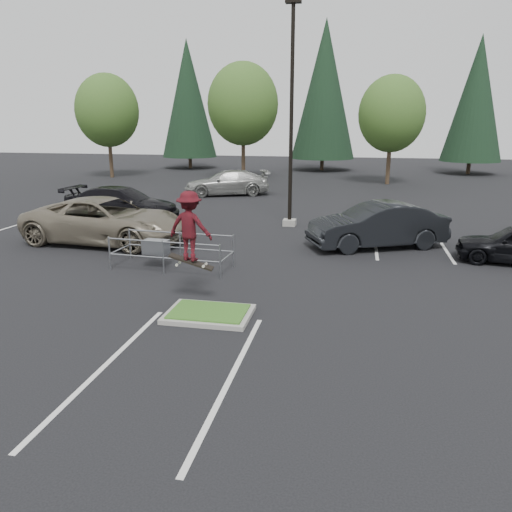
% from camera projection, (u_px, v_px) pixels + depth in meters
% --- Properties ---
extents(ground, '(120.00, 120.00, 0.00)m').
position_uv_depth(ground, '(209.00, 316.00, 13.03)').
color(ground, black).
rests_on(ground, ground).
extents(grass_median, '(2.20, 1.60, 0.16)m').
position_uv_depth(grass_median, '(209.00, 313.00, 13.01)').
color(grass_median, '#99978E').
rests_on(grass_median, ground).
extents(stall_lines, '(22.62, 17.60, 0.01)m').
position_uv_depth(stall_lines, '(220.00, 255.00, 18.99)').
color(stall_lines, silver).
rests_on(stall_lines, ground).
extents(light_pole, '(0.70, 0.60, 10.12)m').
position_uv_depth(light_pole, '(291.00, 129.00, 23.09)').
color(light_pole, '#99978E').
rests_on(light_pole, ground).
extents(decid_a, '(5.44, 5.44, 8.91)m').
position_uv_depth(decid_a, '(108.00, 113.00, 43.40)').
color(decid_a, '#38281C').
rests_on(decid_a, ground).
extents(decid_b, '(5.89, 5.89, 9.64)m').
position_uv_depth(decid_b, '(243.00, 107.00, 41.47)').
color(decid_b, '#38281C').
rests_on(decid_b, ground).
extents(decid_c, '(5.12, 5.12, 8.38)m').
position_uv_depth(decid_c, '(391.00, 116.00, 38.72)').
color(decid_c, '#38281C').
rests_on(decid_c, ground).
extents(conif_a, '(5.72, 5.72, 13.00)m').
position_uv_depth(conif_a, '(188.00, 99.00, 51.67)').
color(conif_a, '#38281C').
rests_on(conif_a, ground).
extents(conif_b, '(6.38, 6.38, 14.50)m').
position_uv_depth(conif_b, '(324.00, 90.00, 49.27)').
color(conif_b, '#38281C').
rests_on(conif_b, ground).
extents(conif_c, '(5.50, 5.50, 12.50)m').
position_uv_depth(conif_c, '(476.00, 99.00, 45.92)').
color(conif_c, '#38281C').
rests_on(conif_c, ground).
extents(cart_corral, '(4.13, 1.71, 1.15)m').
position_uv_depth(cart_corral, '(160.00, 247.00, 17.22)').
color(cart_corral, gray).
rests_on(cart_corral, ground).
extents(skateboarder, '(1.33, 0.89, 2.19)m').
position_uv_depth(skateboarder, '(190.00, 227.00, 13.56)').
color(skateboarder, black).
rests_on(skateboarder, ground).
extents(car_l_tan, '(6.98, 3.61, 1.88)m').
position_uv_depth(car_l_tan, '(106.00, 221.00, 20.64)').
color(car_l_tan, '#776E5B').
rests_on(car_l_tan, ground).
extents(car_l_black, '(6.05, 2.72, 1.72)m').
position_uv_depth(car_l_black, '(122.00, 204.00, 25.21)').
color(car_l_black, black).
rests_on(car_l_black, ground).
extents(car_r_charc, '(5.75, 3.96, 1.80)m').
position_uv_depth(car_r_charc, '(377.00, 225.00, 19.91)').
color(car_r_charc, black).
rests_on(car_r_charc, ground).
extents(car_far_silver, '(6.20, 4.23, 1.67)m').
position_uv_depth(car_far_silver, '(228.00, 183.00, 34.05)').
color(car_far_silver, '#9C9C97').
rests_on(car_far_silver, ground).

